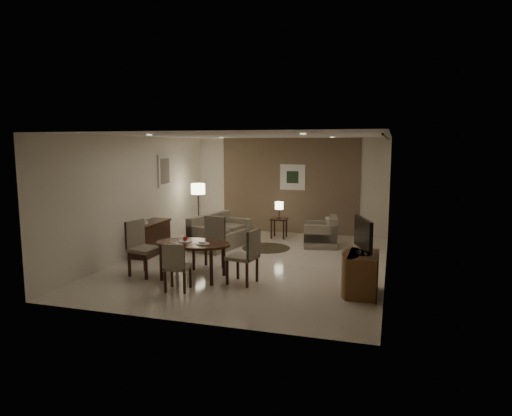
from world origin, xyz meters
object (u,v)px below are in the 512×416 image
(sofa, at_px, (221,231))
(armchair, at_px, (320,231))
(tv_cabinet, at_px, (363,274))
(chair_far, at_px, (208,244))
(chair_near, at_px, (178,266))
(chair_right, at_px, (242,256))
(dining_table, at_px, (193,260))
(chair_left, at_px, (145,249))
(side_table, at_px, (279,228))
(floor_lamp, at_px, (198,211))
(console_desk, at_px, (150,238))

(sofa, relative_size, armchair, 1.99)
(tv_cabinet, bearing_deg, chair_far, 167.29)
(chair_near, distance_m, chair_far, 1.43)
(chair_near, distance_m, armchair, 4.54)
(chair_right, bearing_deg, tv_cabinet, 99.93)
(dining_table, xyz_separation_m, chair_left, (-0.97, -0.09, 0.19))
(tv_cabinet, height_order, chair_right, chair_right)
(tv_cabinet, bearing_deg, chair_left, -179.08)
(dining_table, distance_m, armchair, 3.89)
(side_table, bearing_deg, armchair, -30.31)
(tv_cabinet, distance_m, chair_far, 3.19)
(tv_cabinet, height_order, floor_lamp, floor_lamp)
(tv_cabinet, xyz_separation_m, sofa, (-3.60, 2.66, 0.05))
(dining_table, height_order, chair_right, chair_right)
(chair_left, bearing_deg, side_table, -8.49)
(console_desk, height_order, floor_lamp, floor_lamp)
(chair_right, xyz_separation_m, armchair, (0.89, 3.44, -0.12))
(floor_lamp, bearing_deg, chair_near, -70.62)
(tv_cabinet, distance_m, floor_lamp, 5.86)
(tv_cabinet, bearing_deg, dining_table, 179.51)
(chair_right, bearing_deg, chair_far, -116.91)
(chair_near, bearing_deg, armchair, -121.52)
(chair_far, bearing_deg, dining_table, -79.90)
(dining_table, height_order, floor_lamp, floor_lamp)
(chair_near, xyz_separation_m, chair_right, (0.94, 0.71, 0.08))
(console_desk, relative_size, chair_right, 1.19)
(dining_table, distance_m, chair_left, 0.99)
(floor_lamp, bearing_deg, chair_right, -55.74)
(armchair, relative_size, side_table, 1.58)
(tv_cabinet, relative_size, side_table, 1.68)
(tv_cabinet, height_order, chair_left, chair_left)
(floor_lamp, bearing_deg, console_desk, -97.72)
(dining_table, relative_size, chair_far, 1.38)
(sofa, xyz_separation_m, side_table, (1.11, 1.49, -0.13))
(chair_near, bearing_deg, chair_right, -150.65)
(tv_cabinet, xyz_separation_m, chair_far, (-3.11, 0.70, 0.18))
(chair_near, xyz_separation_m, sofa, (-0.52, 3.38, -0.03))
(tv_cabinet, bearing_deg, console_desk, 162.95)
(console_desk, height_order, side_table, console_desk)
(tv_cabinet, distance_m, armchair, 3.65)
(tv_cabinet, relative_size, armchair, 1.06)
(chair_far, xyz_separation_m, floor_lamp, (-1.49, 2.90, 0.21))
(sofa, bearing_deg, tv_cabinet, -114.31)
(console_desk, bearing_deg, chair_right, -28.86)
(console_desk, relative_size, tv_cabinet, 1.33)
(console_desk, xyz_separation_m, chair_right, (2.74, -1.51, 0.13))
(dining_table, height_order, chair_near, chair_near)
(chair_right, bearing_deg, dining_table, -82.69)
(dining_table, bearing_deg, side_table, 81.02)
(tv_cabinet, xyz_separation_m, side_table, (-2.49, 4.15, -0.08))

